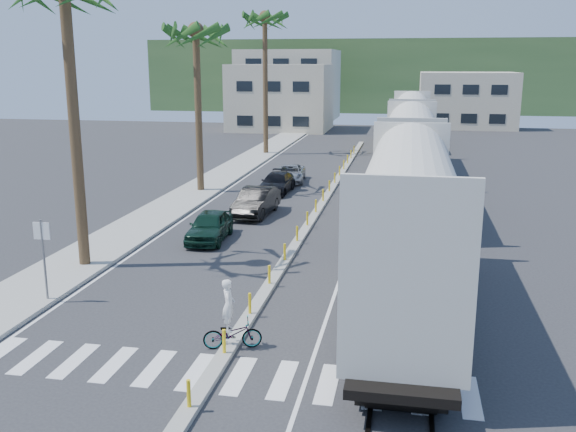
% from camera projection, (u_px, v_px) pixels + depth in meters
% --- Properties ---
extents(ground, '(140.00, 140.00, 0.00)m').
position_uv_depth(ground, '(234.00, 343.00, 19.25)').
color(ground, '#28282B').
rests_on(ground, ground).
extents(sidewalk, '(3.00, 90.00, 0.15)m').
position_uv_depth(sidewalk, '(212.00, 182.00, 44.66)').
color(sidewalk, gray).
rests_on(sidewalk, ground).
extents(rails, '(1.56, 100.00, 0.06)m').
position_uv_depth(rails, '(409.00, 182.00, 45.09)').
color(rails, black).
rests_on(rails, ground).
extents(median, '(0.45, 60.00, 0.85)m').
position_uv_depth(median, '(323.00, 202.00, 38.30)').
color(median, gray).
rests_on(median, ground).
extents(crosswalk, '(14.00, 2.20, 0.01)m').
position_uv_depth(crosswalk, '(214.00, 373.00, 17.34)').
color(crosswalk, silver).
rests_on(crosswalk, ground).
extents(lane_markings, '(9.42, 90.00, 0.01)m').
position_uv_depth(lane_markings, '(301.00, 186.00, 43.53)').
color(lane_markings, silver).
rests_on(lane_markings, ground).
extents(freight_train, '(3.00, 60.94, 5.85)m').
position_uv_depth(freight_train, '(410.00, 149.00, 40.23)').
color(freight_train, beige).
rests_on(freight_train, ground).
extents(palm_trees, '(3.50, 37.20, 13.75)m').
position_uv_depth(palm_trees, '(202.00, 20.00, 39.89)').
color(palm_trees, brown).
rests_on(palm_trees, ground).
extents(street_sign, '(0.60, 0.08, 3.00)m').
position_uv_depth(street_sign, '(43.00, 249.00, 22.03)').
color(street_sign, slate).
rests_on(street_sign, ground).
extents(buildings, '(38.00, 27.00, 10.00)m').
position_uv_depth(buildings, '(328.00, 91.00, 87.86)').
color(buildings, '#BCB195').
rests_on(buildings, ground).
extents(hillside, '(80.00, 20.00, 12.00)m').
position_uv_depth(hillside, '(384.00, 75.00, 113.40)').
color(hillside, '#385628').
rests_on(hillside, ground).
extents(car_lead, '(2.10, 4.29, 1.40)m').
position_uv_depth(car_lead, '(210.00, 226.00, 30.19)').
color(car_lead, black).
rests_on(car_lead, ground).
extents(car_second, '(2.22, 4.78, 1.50)m').
position_uv_depth(car_second, '(256.00, 202.00, 35.21)').
color(car_second, black).
rests_on(car_second, ground).
extents(car_third, '(2.14, 4.56, 1.28)m').
position_uv_depth(car_third, '(277.00, 183.00, 41.29)').
color(car_third, black).
rests_on(car_third, ground).
extents(car_rear, '(2.84, 4.66, 1.18)m').
position_uv_depth(car_rear, '(290.00, 173.00, 45.18)').
color(car_rear, '#9C9FA1').
rests_on(car_rear, ground).
extents(cyclist, '(1.58, 2.06, 2.13)m').
position_uv_depth(cyclist, '(232.00, 327.00, 18.76)').
color(cyclist, '#9EA0A5').
rests_on(cyclist, ground).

